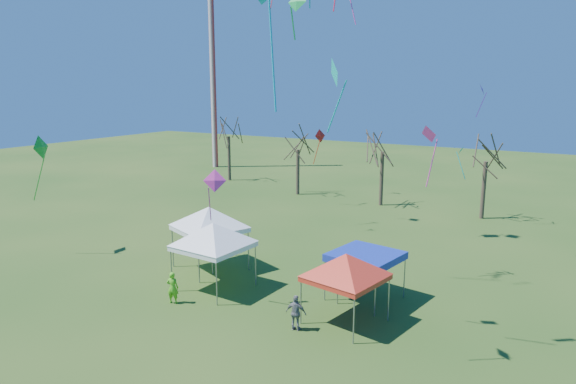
{
  "coord_description": "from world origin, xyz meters",
  "views": [
    {
      "loc": [
        12.55,
        -17.08,
        10.22
      ],
      "look_at": [
        0.81,
        3.0,
        5.35
      ],
      "focal_mm": 32.0,
      "sensor_mm": 36.0,
      "label": 1
    }
  ],
  "objects_px": {
    "tree_1": "(298,133)",
    "tree_3": "(487,141)",
    "tree_2": "(383,132)",
    "tent_blue": "(366,257)",
    "tent_white_west": "(209,211)",
    "tree_0": "(228,120)",
    "tent_white_mid": "(213,227)",
    "tent_red": "(346,258)",
    "person_green": "(173,288)",
    "person_grey": "(296,313)",
    "radio_mast": "(213,66)"
  },
  "relations": [
    {
      "from": "tree_0",
      "to": "tent_red",
      "type": "xyz_separation_m",
      "value": [
        25.01,
        -25.18,
        -3.54
      ]
    },
    {
      "from": "person_green",
      "to": "person_grey",
      "type": "bearing_deg",
      "value": 164.27
    },
    {
      "from": "tent_white_mid",
      "to": "tent_white_west",
      "type": "bearing_deg",
      "value": 132.52
    },
    {
      "from": "person_grey",
      "to": "tree_1",
      "type": "bearing_deg",
      "value": -70.36
    },
    {
      "from": "radio_mast",
      "to": "tent_blue",
      "type": "height_order",
      "value": "radio_mast"
    },
    {
      "from": "tree_2",
      "to": "tree_1",
      "type": "bearing_deg",
      "value": 178.15
    },
    {
      "from": "tree_1",
      "to": "tent_blue",
      "type": "relative_size",
      "value": 2.2
    },
    {
      "from": "tent_white_mid",
      "to": "person_green",
      "type": "height_order",
      "value": "tent_white_mid"
    },
    {
      "from": "tent_white_west",
      "to": "person_green",
      "type": "xyz_separation_m",
      "value": [
        1.45,
        -4.64,
        -2.57
      ]
    },
    {
      "from": "tent_red",
      "to": "tent_white_mid",
      "type": "bearing_deg",
      "value": 178.73
    },
    {
      "from": "tree_3",
      "to": "tent_red",
      "type": "height_order",
      "value": "tree_3"
    },
    {
      "from": "tree_0",
      "to": "tree_3",
      "type": "bearing_deg",
      "value": -7.08
    },
    {
      "from": "tent_blue",
      "to": "person_grey",
      "type": "relative_size",
      "value": 2.2
    },
    {
      "from": "tree_3",
      "to": "person_grey",
      "type": "distance_m",
      "value": 24.38
    },
    {
      "from": "person_green",
      "to": "tree_2",
      "type": "bearing_deg",
      "value": -113.94
    },
    {
      "from": "tree_2",
      "to": "tent_blue",
      "type": "distance_m",
      "value": 20.78
    },
    {
      "from": "tent_white_mid",
      "to": "person_grey",
      "type": "distance_m",
      "value": 6.62
    },
    {
      "from": "tree_3",
      "to": "tent_white_west",
      "type": "distance_m",
      "value": 22.64
    },
    {
      "from": "tree_0",
      "to": "person_grey",
      "type": "xyz_separation_m",
      "value": [
        23.52,
        -26.9,
        -5.71
      ]
    },
    {
      "from": "tent_white_mid",
      "to": "person_grey",
      "type": "height_order",
      "value": "tent_white_mid"
    },
    {
      "from": "tree_0",
      "to": "tent_white_west",
      "type": "relative_size",
      "value": 1.93
    },
    {
      "from": "tree_0",
      "to": "tent_white_west",
      "type": "height_order",
      "value": "tree_0"
    },
    {
      "from": "tent_white_west",
      "to": "radio_mast",
      "type": "bearing_deg",
      "value": 127.78
    },
    {
      "from": "tree_2",
      "to": "tree_3",
      "type": "xyz_separation_m",
      "value": [
        8.4,
        -0.33,
        -0.21
      ]
    },
    {
      "from": "tent_white_west",
      "to": "tent_red",
      "type": "relative_size",
      "value": 1.07
    },
    {
      "from": "tent_white_mid",
      "to": "tent_red",
      "type": "xyz_separation_m",
      "value": [
        7.33,
        -0.16,
        -0.29
      ]
    },
    {
      "from": "radio_mast",
      "to": "tent_blue",
      "type": "distance_m",
      "value": 44.36
    },
    {
      "from": "tree_0",
      "to": "tent_blue",
      "type": "relative_size",
      "value": 2.46
    },
    {
      "from": "tent_white_mid",
      "to": "tree_2",
      "type": "bearing_deg",
      "value": 87.9
    },
    {
      "from": "tree_3",
      "to": "tent_red",
      "type": "bearing_deg",
      "value": -94.9
    },
    {
      "from": "person_grey",
      "to": "tent_white_mid",
      "type": "bearing_deg",
      "value": -27.29
    },
    {
      "from": "radio_mast",
      "to": "tent_blue",
      "type": "xyz_separation_m",
      "value": [
        31.95,
        -28.98,
        -10.35
      ]
    },
    {
      "from": "tree_3",
      "to": "tent_red",
      "type": "xyz_separation_m",
      "value": [
        -1.87,
        -21.84,
        -3.13
      ]
    },
    {
      "from": "tree_2",
      "to": "tent_white_mid",
      "type": "distance_m",
      "value": 22.23
    },
    {
      "from": "tree_2",
      "to": "tent_white_west",
      "type": "height_order",
      "value": "tree_2"
    },
    {
      "from": "radio_mast",
      "to": "tree_0",
      "type": "height_order",
      "value": "radio_mast"
    },
    {
      "from": "tree_2",
      "to": "tent_blue",
      "type": "height_order",
      "value": "tree_2"
    },
    {
      "from": "tree_0",
      "to": "tent_red",
      "type": "height_order",
      "value": "tree_0"
    },
    {
      "from": "tree_1",
      "to": "tree_3",
      "type": "bearing_deg",
      "value": -2.06
    },
    {
      "from": "radio_mast",
      "to": "tent_white_mid",
      "type": "distance_m",
      "value": 41.27
    },
    {
      "from": "tree_0",
      "to": "tree_3",
      "type": "relative_size",
      "value": 1.07
    },
    {
      "from": "tent_red",
      "to": "tent_white_west",
      "type": "bearing_deg",
      "value": 165.8
    },
    {
      "from": "tree_3",
      "to": "tent_blue",
      "type": "distance_m",
      "value": 19.54
    },
    {
      "from": "tree_0",
      "to": "tree_1",
      "type": "distance_m",
      "value": 10.47
    },
    {
      "from": "tree_3",
      "to": "tent_white_west",
      "type": "height_order",
      "value": "tree_3"
    },
    {
      "from": "radio_mast",
      "to": "tent_white_west",
      "type": "relative_size",
      "value": 5.72
    },
    {
      "from": "tree_1",
      "to": "person_grey",
      "type": "distance_m",
      "value": 28.1
    },
    {
      "from": "tree_1",
      "to": "tent_white_west",
      "type": "xyz_separation_m",
      "value": [
        5.57,
        -20.08,
        -2.44
      ]
    },
    {
      "from": "tree_0",
      "to": "tent_white_mid",
      "type": "height_order",
      "value": "tree_0"
    },
    {
      "from": "tree_1",
      "to": "tent_white_mid",
      "type": "distance_m",
      "value": 23.68
    }
  ]
}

